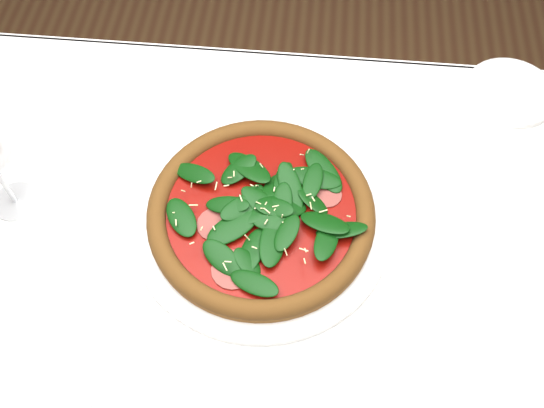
# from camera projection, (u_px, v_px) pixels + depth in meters

# --- Properties ---
(ground) EXTENTS (6.00, 6.00, 0.00)m
(ground) POSITION_uv_depth(u_px,v_px,m) (250.00, 383.00, 1.54)
(ground) COLOR brown
(ground) RESTS_ON ground
(dining_table) EXTENTS (1.21, 0.81, 0.75)m
(dining_table) POSITION_uv_depth(u_px,v_px,m) (238.00, 275.00, 0.98)
(dining_table) COLOR white
(dining_table) RESTS_ON ground
(plate) EXTENTS (0.39, 0.39, 0.02)m
(plate) POSITION_uv_depth(u_px,v_px,m) (261.00, 218.00, 0.91)
(plate) COLOR silver
(plate) RESTS_ON dining_table
(pizza) EXTENTS (0.43, 0.43, 0.04)m
(pizza) POSITION_uv_depth(u_px,v_px,m) (261.00, 210.00, 0.89)
(pizza) COLOR #956424
(pizza) RESTS_ON plate
(saucer_far) EXTENTS (0.15, 0.15, 0.01)m
(saucer_far) POSITION_uv_depth(u_px,v_px,m) (511.00, 92.00, 1.04)
(saucer_far) COLOR silver
(saucer_far) RESTS_ON dining_table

